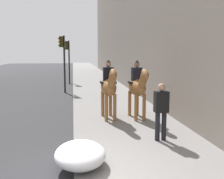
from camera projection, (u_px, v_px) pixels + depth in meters
The scene contains 7 objects.
sidewalk_slab at pixel (164, 174), 6.02m from camera, with size 120.00×3.92×0.12m, color slate.
mounted_horse_near at pixel (109, 86), 10.56m from camera, with size 2.15×0.63×2.30m.
mounted_horse_far at pixel (137, 86), 10.63m from camera, with size 2.15×0.65×2.29m.
pedestrian_greeting at pixel (161, 108), 8.00m from camera, with size 0.28×0.41×1.70m.
traffic_light_near_curb at pixel (63, 55), 17.96m from camera, with size 0.20×0.44×3.75m.
traffic_light_far_curb at pixel (68, 55), 22.96m from camera, with size 0.20×0.44×3.63m.
snow_pile_near at pixel (80, 155), 6.30m from camera, with size 1.53×1.17×0.53m, color white.
Camera 1 is at (-5.49, -0.03, 2.73)m, focal length 44.04 mm.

